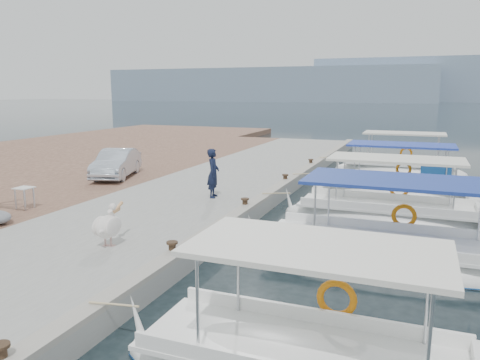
% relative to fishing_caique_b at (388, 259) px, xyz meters
% --- Properties ---
extents(ground, '(400.00, 400.00, 0.00)m').
position_rel_fishing_caique_b_xyz_m(ground, '(-4.51, 0.82, -0.12)').
color(ground, black).
rests_on(ground, ground).
extents(concrete_quay, '(6.00, 40.00, 0.50)m').
position_rel_fishing_caique_b_xyz_m(concrete_quay, '(-7.51, 5.82, 0.13)').
color(concrete_quay, gray).
rests_on(concrete_quay, ground).
extents(quay_curb, '(0.44, 40.00, 0.12)m').
position_rel_fishing_caique_b_xyz_m(quay_curb, '(-4.73, 5.82, 0.44)').
color(quay_curb, gray).
rests_on(quay_curb, concrete_quay).
extents(cobblestone_strip, '(4.00, 40.00, 0.50)m').
position_rel_fishing_caique_b_xyz_m(cobblestone_strip, '(-12.51, 5.82, 0.13)').
color(cobblestone_strip, brown).
rests_on(cobblestone_strip, ground).
extents(fishing_caique_b, '(7.84, 2.55, 2.83)m').
position_rel_fishing_caique_b_xyz_m(fishing_caique_b, '(0.00, 0.00, 0.00)').
color(fishing_caique_b, white).
rests_on(fishing_caique_b, ground).
extents(fishing_caique_c, '(7.21, 2.19, 2.83)m').
position_rel_fishing_caique_b_xyz_m(fishing_caique_c, '(-0.31, 4.02, 0.00)').
color(fishing_caique_c, white).
rests_on(fishing_caique_c, ground).
extents(fishing_caique_d, '(7.15, 2.30, 2.83)m').
position_rel_fishing_caique_b_xyz_m(fishing_caique_d, '(-0.24, 8.48, 0.07)').
color(fishing_caique_d, white).
rests_on(fishing_caique_d, ground).
extents(fishing_caique_e, '(6.95, 2.28, 2.83)m').
position_rel_fishing_caique_b_xyz_m(fishing_caique_e, '(-0.44, 14.32, 0.00)').
color(fishing_caique_e, white).
rests_on(fishing_caique_e, ground).
extents(mooring_bollards, '(0.28, 20.28, 0.33)m').
position_rel_fishing_caique_b_xyz_m(mooring_bollards, '(-4.86, 2.32, 0.57)').
color(mooring_bollards, black).
rests_on(mooring_bollards, concrete_quay).
extents(pelican, '(0.60, 1.35, 1.04)m').
position_rel_fishing_caique_b_xyz_m(pelican, '(-6.71, -2.68, 0.91)').
color(pelican, tan).
rests_on(pelican, concrete_quay).
extents(fisherman, '(0.57, 0.75, 1.83)m').
position_rel_fishing_caique_b_xyz_m(fisherman, '(-6.52, 3.39, 1.29)').
color(fisherman, black).
rests_on(fisherman, concrete_quay).
extents(parked_car, '(2.53, 4.12, 1.28)m').
position_rel_fishing_caique_b_xyz_m(parked_car, '(-12.41, 5.57, 1.02)').
color(parked_car, silver).
rests_on(parked_car, cobblestone_strip).
extents(folding_table, '(0.55, 0.55, 0.73)m').
position_rel_fishing_caique_b_xyz_m(folding_table, '(-11.73, -0.50, 0.90)').
color(folding_table, silver).
rests_on(folding_table, cobblestone_strip).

